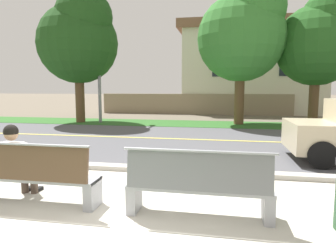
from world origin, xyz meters
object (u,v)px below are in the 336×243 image
bench_left (33,176)px  shade_tree_far_left (80,37)px  shade_tree_centre (320,39)px  streetlamp (100,44)px  shade_tree_left (244,31)px  seated_person_white (17,159)px  bench_right (198,186)px

bench_left → shade_tree_far_left: size_ratio=0.30×
shade_tree_centre → streetlamp: bearing=-176.0°
bench_left → shade_tree_centre: bearing=57.1°
shade_tree_left → seated_person_white: bearing=-111.3°
shade_tree_left → streetlamp: bearing=-177.2°
shade_tree_centre → bench_right: bearing=-112.9°
seated_person_white → shade_tree_far_left: 11.55m
bench_left → shade_tree_left: size_ratio=0.29×
shade_tree_centre → shade_tree_left: bearing=-173.7°
bench_left → seated_person_white: 0.49m
seated_person_white → streetlamp: (-3.01, 10.44, 3.39)m
seated_person_white → bench_left: bearing=-23.2°
seated_person_white → shade_tree_far_left: size_ratio=0.19×
streetlamp → shade_tree_left: (7.21, 0.35, 0.46)m
bench_left → bench_right: bearing=0.0°
seated_person_white → shade_tree_left: 12.21m
shade_tree_left → shade_tree_centre: bearing=6.3°
bench_right → shade_tree_left: bearing=83.5°
shade_tree_far_left → shade_tree_centre: (11.74, 1.00, -0.27)m
streetlamp → shade_tree_left: 7.24m
streetlamp → shade_tree_left: bearing=2.8°
seated_person_white → shade_tree_centre: size_ratio=0.20×
shade_tree_left → shade_tree_centre: size_ratio=1.10×
shade_tree_left → shade_tree_centre: 3.58m
streetlamp → shade_tree_centre: bearing=4.0°
shade_tree_far_left → bench_right: bearing=-56.1°
bench_left → bench_right: same height
streetlamp → shade_tree_centre: size_ratio=1.13×
bench_left → shade_tree_left: 12.30m
bench_right → shade_tree_left: shade_tree_left is taller
shade_tree_left → shade_tree_centre: (3.54, 0.39, -0.42)m
bench_left → streetlamp: bearing=107.8°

